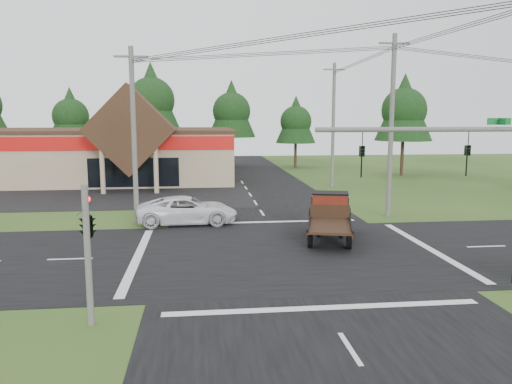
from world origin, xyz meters
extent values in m
plane|color=#2B4E1B|center=(0.00, 0.00, 0.00)|extent=(120.00, 120.00, 0.00)
cube|color=black|center=(0.00, 0.00, 0.01)|extent=(12.00, 120.00, 0.02)
cube|color=black|center=(0.00, 0.00, 0.01)|extent=(120.00, 12.00, 0.02)
cube|color=black|center=(-14.00, 19.00, 0.01)|extent=(28.00, 14.00, 0.02)
cube|color=tan|center=(-16.00, 30.00, 2.50)|extent=(30.00, 15.00, 5.00)
cube|color=#382916|center=(-16.00, 30.00, 5.05)|extent=(30.40, 15.40, 0.30)
cube|color=#B3110D|center=(-16.00, 22.45, 4.10)|extent=(30.00, 0.12, 1.20)
cube|color=#382916|center=(-10.00, 21.50, 5.30)|extent=(7.78, 4.00, 7.78)
cylinder|color=tan|center=(-12.20, 19.80, 2.00)|extent=(0.40, 0.40, 4.00)
cylinder|color=tan|center=(-7.80, 19.80, 2.00)|extent=(0.40, 0.40, 4.00)
cube|color=black|center=(-10.00, 22.48, 1.50)|extent=(8.00, 0.08, 2.60)
cylinder|color=#595651|center=(3.50, -7.50, 6.00)|extent=(8.00, 0.16, 0.16)
imported|color=black|center=(4.50, -7.50, 5.00)|extent=(0.16, 0.20, 1.00)
imported|color=black|center=(1.00, -7.50, 5.00)|extent=(0.16, 0.20, 1.00)
cube|color=#0C6626|center=(5.50, -7.50, 6.25)|extent=(0.80, 0.04, 0.22)
cylinder|color=#595651|center=(-7.50, -7.50, 2.20)|extent=(0.20, 0.20, 4.40)
imported|color=black|center=(-7.50, -7.30, 3.70)|extent=(0.53, 2.48, 1.00)
sphere|color=#FF0C0C|center=(-7.50, -7.15, 3.90)|extent=(0.18, 0.18, 0.18)
cylinder|color=#595651|center=(-8.00, 8.00, 5.25)|extent=(0.30, 0.30, 10.50)
cube|color=#595651|center=(-8.00, 8.00, 9.90)|extent=(2.00, 0.12, 0.12)
cylinder|color=#595651|center=(8.00, 8.00, 5.75)|extent=(0.30, 0.30, 11.50)
cube|color=#595651|center=(8.00, 8.00, 10.90)|extent=(2.00, 0.12, 0.12)
cylinder|color=#595651|center=(8.00, 22.00, 5.60)|extent=(0.30, 0.30, 11.20)
cube|color=#595651|center=(8.00, 22.00, 10.60)|extent=(2.00, 0.12, 0.12)
cylinder|color=#332316|center=(-20.00, 42.00, 1.75)|extent=(0.36, 0.36, 3.50)
cone|color=black|center=(-20.00, 42.00, 6.80)|extent=(5.60, 5.60, 6.60)
sphere|color=black|center=(-20.00, 42.00, 6.50)|extent=(4.40, 4.40, 4.40)
cylinder|color=#332316|center=(-10.00, 41.00, 2.27)|extent=(0.36, 0.36, 4.55)
cone|color=black|center=(-10.00, 41.00, 8.84)|extent=(7.28, 7.28, 8.58)
sphere|color=black|center=(-10.00, 41.00, 8.45)|extent=(5.72, 5.72, 5.72)
cylinder|color=#332316|center=(0.00, 42.00, 1.92)|extent=(0.36, 0.36, 3.85)
cone|color=black|center=(0.00, 42.00, 7.48)|extent=(6.16, 6.16, 7.26)
sphere|color=black|center=(0.00, 42.00, 7.15)|extent=(4.84, 4.84, 4.84)
cylinder|color=#332316|center=(8.00, 40.00, 1.57)|extent=(0.36, 0.36, 3.15)
cone|color=black|center=(8.00, 40.00, 6.12)|extent=(5.04, 5.04, 5.94)
sphere|color=black|center=(8.00, 40.00, 5.85)|extent=(3.96, 3.96, 3.96)
cylinder|color=#332316|center=(18.00, 30.00, 1.92)|extent=(0.36, 0.36, 3.85)
cone|color=black|center=(18.00, 30.00, 7.48)|extent=(6.16, 6.16, 7.26)
sphere|color=black|center=(18.00, 30.00, 7.15)|extent=(4.84, 4.84, 4.84)
imported|color=white|center=(-4.89, 7.18, 0.83)|extent=(6.08, 2.98, 1.66)
camera|label=1|loc=(-4.03, -22.67, 6.38)|focal=35.00mm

